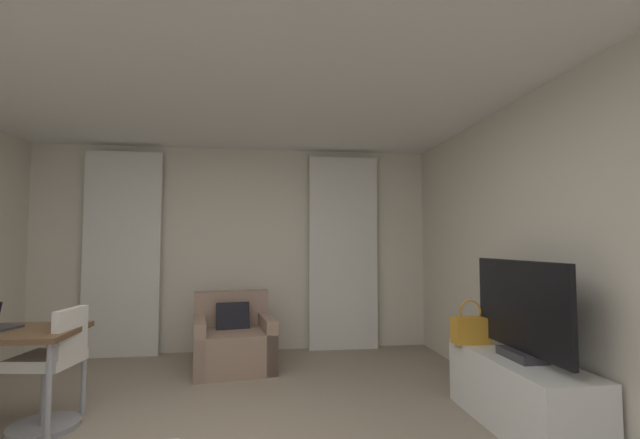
{
  "coord_description": "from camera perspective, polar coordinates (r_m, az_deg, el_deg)",
  "views": [
    {
      "loc": [
        0.34,
        -2.5,
        1.36
      ],
      "look_at": [
        0.87,
        1.46,
        1.59
      ],
      "focal_mm": 23.5,
      "sensor_mm": 36.0,
      "label": 1
    }
  ],
  "objects": [
    {
      "name": "wall_window",
      "position": [
        5.54,
        -11.2,
        -3.89
      ],
      "size": [
        5.12,
        0.06,
        2.6
      ],
      "color": "beige",
      "rests_on": "ground"
    },
    {
      "name": "wall_right",
      "position": [
        3.32,
        33.6,
        -3.83
      ],
      "size": [
        0.06,
        6.12,
        2.6
      ],
      "color": "beige",
      "rests_on": "ground"
    },
    {
      "name": "curtain_right_panel",
      "position": [
        5.5,
        3.2,
        -4.48
      ],
      "size": [
        0.9,
        0.06,
        2.5
      ],
      "color": "silver",
      "rests_on": "ground"
    },
    {
      "name": "ceiling",
      "position": [
        2.83,
        -15.03,
        23.45
      ],
      "size": [
        5.12,
        6.12,
        0.06
      ],
      "primitive_type": "cube",
      "color": "white",
      "rests_on": "wall_left"
    },
    {
      "name": "tv_flatscreen",
      "position": [
        3.49,
        25.63,
        -11.23
      ],
      "size": [
        0.2,
        1.09,
        0.72
      ],
      "color": "#333338",
      "rests_on": "tv_console"
    },
    {
      "name": "desk_chair",
      "position": [
        3.86,
        -32.73,
        -17.36
      ],
      "size": [
        0.48,
        0.48,
        0.88
      ],
      "color": "gray",
      "rests_on": "ground"
    },
    {
      "name": "tv_console",
      "position": [
        3.66,
        25.53,
        -20.55
      ],
      "size": [
        0.49,
        1.29,
        0.52
      ],
      "color": "white",
      "rests_on": "ground"
    },
    {
      "name": "handbag_primary",
      "position": [
        3.88,
        19.82,
        -13.87
      ],
      "size": [
        0.3,
        0.14,
        0.37
      ],
      "color": "orange",
      "rests_on": "tv_console"
    },
    {
      "name": "armchair",
      "position": [
        4.86,
        -11.73,
        -16.11
      ],
      "size": [
        0.95,
        0.89,
        0.81
      ],
      "color": "#997A66",
      "rests_on": "ground"
    },
    {
      "name": "curtain_left_panel",
      "position": [
        5.67,
        -25.33,
        -4.13
      ],
      "size": [
        0.9,
        0.06,
        2.5
      ],
      "color": "silver",
      "rests_on": "ground"
    }
  ]
}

